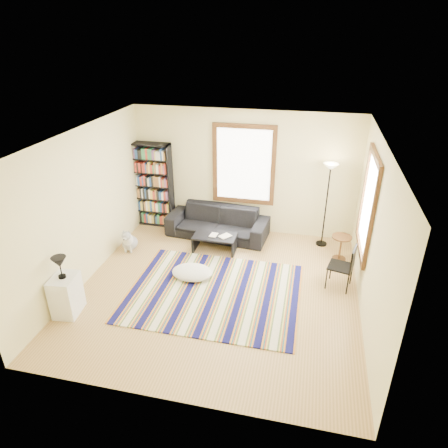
% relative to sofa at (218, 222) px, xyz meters
% --- Properties ---
extents(floor, '(5.00, 5.00, 0.10)m').
position_rel_sofa_xyz_m(floor, '(0.50, -2.05, -0.38)').
color(floor, tan).
rests_on(floor, ground).
extents(ceiling, '(5.00, 5.00, 0.10)m').
position_rel_sofa_xyz_m(ceiling, '(0.50, -2.05, 2.52)').
color(ceiling, white).
rests_on(ceiling, floor).
extents(wall_back, '(5.00, 0.10, 2.80)m').
position_rel_sofa_xyz_m(wall_back, '(0.50, 0.50, 1.07)').
color(wall_back, beige).
rests_on(wall_back, floor).
extents(wall_front, '(5.00, 0.10, 2.80)m').
position_rel_sofa_xyz_m(wall_front, '(0.50, -4.60, 1.07)').
color(wall_front, beige).
rests_on(wall_front, floor).
extents(wall_left, '(0.10, 5.00, 2.80)m').
position_rel_sofa_xyz_m(wall_left, '(-2.05, -2.05, 1.07)').
color(wall_left, beige).
rests_on(wall_left, floor).
extents(wall_right, '(0.10, 5.00, 2.80)m').
position_rel_sofa_xyz_m(wall_right, '(3.05, -2.05, 1.07)').
color(wall_right, beige).
rests_on(wall_right, floor).
extents(window_back, '(1.20, 0.06, 1.60)m').
position_rel_sofa_xyz_m(window_back, '(0.50, 0.42, 1.27)').
color(window_back, white).
rests_on(window_back, wall_back).
extents(window_right, '(0.06, 1.20, 1.60)m').
position_rel_sofa_xyz_m(window_right, '(2.97, -1.25, 1.27)').
color(window_right, white).
rests_on(window_right, wall_right).
extents(rug, '(3.06, 2.45, 0.02)m').
position_rel_sofa_xyz_m(rug, '(0.46, -2.16, -0.32)').
color(rug, '#0D0D44').
rests_on(rug, floor).
extents(sofa, '(2.35, 1.10, 0.66)m').
position_rel_sofa_xyz_m(sofa, '(0.00, 0.00, 0.00)').
color(sofa, black).
rests_on(sofa, floor).
extents(bookshelf, '(0.90, 0.30, 2.00)m').
position_rel_sofa_xyz_m(bookshelf, '(-1.61, 0.27, 0.67)').
color(bookshelf, black).
rests_on(bookshelf, floor).
extents(coffee_table, '(1.00, 0.73, 0.36)m').
position_rel_sofa_xyz_m(coffee_table, '(0.10, -0.67, -0.15)').
color(coffee_table, black).
rests_on(coffee_table, floor).
extents(book_a, '(0.18, 0.22, 0.02)m').
position_rel_sofa_xyz_m(book_a, '(0.00, -0.67, 0.04)').
color(book_a, beige).
rests_on(book_a, coffee_table).
extents(book_b, '(0.30, 0.31, 0.02)m').
position_rel_sofa_xyz_m(book_b, '(0.25, -0.62, 0.04)').
color(book_b, beige).
rests_on(book_b, coffee_table).
extents(floor_cushion, '(0.96, 0.84, 0.20)m').
position_rel_sofa_xyz_m(floor_cushion, '(-0.08, -1.76, -0.23)').
color(floor_cushion, beige).
rests_on(floor_cushion, floor).
extents(floor_lamp, '(0.33, 0.33, 1.86)m').
position_rel_sofa_xyz_m(floor_lamp, '(2.34, 0.10, 0.60)').
color(floor_lamp, black).
rests_on(floor_lamp, floor).
extents(side_table, '(0.42, 0.42, 0.54)m').
position_rel_sofa_xyz_m(side_table, '(2.70, -0.48, -0.06)').
color(side_table, '#4F2E13').
rests_on(side_table, floor).
extents(folding_chair, '(0.50, 0.49, 0.86)m').
position_rel_sofa_xyz_m(folding_chair, '(2.65, -1.46, 0.10)').
color(folding_chair, black).
rests_on(folding_chair, floor).
extents(white_cabinet, '(0.43, 0.54, 0.70)m').
position_rel_sofa_xyz_m(white_cabinet, '(-1.80, -3.24, 0.02)').
color(white_cabinet, white).
rests_on(white_cabinet, floor).
extents(table_lamp, '(0.30, 0.30, 0.38)m').
position_rel_sofa_xyz_m(table_lamp, '(-1.80, -3.24, 0.56)').
color(table_lamp, black).
rests_on(table_lamp, white_cabinet).
extents(dog, '(0.41, 0.53, 0.50)m').
position_rel_sofa_xyz_m(dog, '(-1.70, -1.03, -0.08)').
color(dog, '#A9A9A9').
rests_on(dog, floor).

